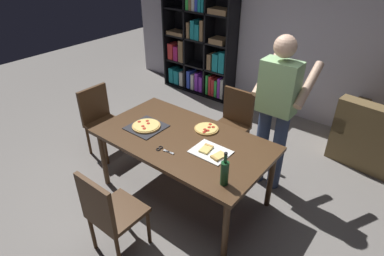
# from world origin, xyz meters

# --- Properties ---
(ground_plane) EXTENTS (12.00, 12.00, 0.00)m
(ground_plane) POSITION_xyz_m (0.00, 0.00, 0.00)
(ground_plane) COLOR gray
(back_wall) EXTENTS (6.40, 0.10, 2.80)m
(back_wall) POSITION_xyz_m (0.00, 2.60, 1.40)
(back_wall) COLOR #BCB7C6
(back_wall) RESTS_ON ground_plane
(dining_table) EXTENTS (1.81, 1.01, 0.75)m
(dining_table) POSITION_xyz_m (0.00, 0.00, 0.68)
(dining_table) COLOR #4C331E
(dining_table) RESTS_ON ground_plane
(chair_near_camera) EXTENTS (0.42, 0.42, 0.90)m
(chair_near_camera) POSITION_xyz_m (-0.00, -0.99, 0.51)
(chair_near_camera) COLOR #472D19
(chair_near_camera) RESTS_ON ground_plane
(chair_far_side) EXTENTS (0.42, 0.42, 0.90)m
(chair_far_side) POSITION_xyz_m (0.00, 0.99, 0.51)
(chair_far_side) COLOR #472D19
(chair_far_side) RESTS_ON ground_plane
(chair_left_end) EXTENTS (0.42, 0.42, 0.90)m
(chair_left_end) POSITION_xyz_m (-1.39, 0.00, 0.51)
(chair_left_end) COLOR #472D19
(chair_left_end) RESTS_ON ground_plane
(bookshelf) EXTENTS (1.40, 0.35, 1.95)m
(bookshelf) POSITION_xyz_m (-1.58, 2.38, 0.88)
(bookshelf) COLOR black
(bookshelf) RESTS_ON ground_plane
(person_serving_pizza) EXTENTS (0.55, 0.54, 1.75)m
(person_serving_pizza) POSITION_xyz_m (0.63, 0.77, 1.00)
(person_serving_pizza) COLOR #38476B
(person_serving_pizza) RESTS_ON ground_plane
(pepperoni_pizza_on_tray) EXTENTS (0.37, 0.37, 0.04)m
(pepperoni_pizza_on_tray) POSITION_xyz_m (-0.44, -0.08, 0.77)
(pepperoni_pizza_on_tray) COLOR #2D2D33
(pepperoni_pizza_on_tray) RESTS_ON dining_table
(pizza_slices_on_towel) EXTENTS (0.36, 0.28, 0.03)m
(pizza_slices_on_towel) POSITION_xyz_m (0.38, -0.03, 0.76)
(pizza_slices_on_towel) COLOR white
(pizza_slices_on_towel) RESTS_ON dining_table
(wine_bottle) EXTENTS (0.07, 0.07, 0.32)m
(wine_bottle) POSITION_xyz_m (0.72, -0.32, 0.87)
(wine_bottle) COLOR #194723
(wine_bottle) RESTS_ON dining_table
(kitchen_scissors) EXTENTS (0.20, 0.09, 0.01)m
(kitchen_scissors) POSITION_xyz_m (-0.02, -0.28, 0.76)
(kitchen_scissors) COLOR silver
(kitchen_scissors) RESTS_ON dining_table
(second_pizza_plain) EXTENTS (0.26, 0.26, 0.03)m
(second_pizza_plain) POSITION_xyz_m (0.09, 0.28, 0.76)
(second_pizza_plain) COLOR tan
(second_pizza_plain) RESTS_ON dining_table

